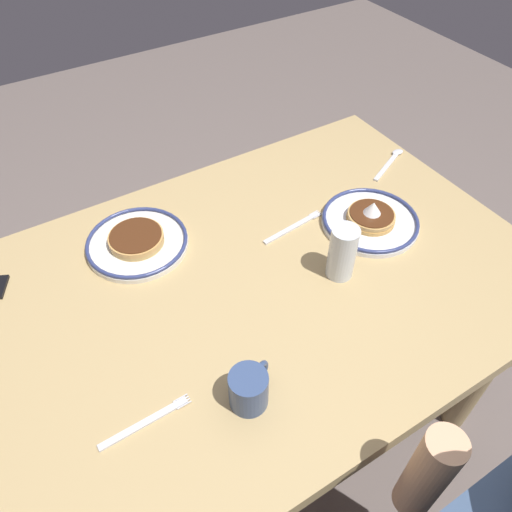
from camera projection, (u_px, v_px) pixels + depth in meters
The scene contains 9 objects.
ground_plane at pixel (257, 415), 1.74m from camera, with size 6.00×6.00×0.00m, color #685C56.
dining_table at pixel (257, 304), 1.28m from camera, with size 1.40×0.96×0.74m.
plate_near_main at pixel (370, 220), 1.34m from camera, with size 0.26×0.26×0.08m.
plate_center_pancakes at pixel (137, 242), 1.28m from camera, with size 0.27×0.27×0.04m.
coffee_mug at pixel (249, 388), 0.96m from camera, with size 0.10×0.08×0.09m.
drinking_glass at pixel (342, 255), 1.18m from camera, with size 0.07×0.07×0.15m.
fork_near at pixel (146, 422), 0.95m from camera, with size 0.19×0.02×0.01m.
fork_far at pixel (293, 227), 1.34m from camera, with size 0.20×0.04×0.01m.
tea_spoon at pixel (392, 160), 1.55m from camera, with size 0.18×0.09×0.01m.
Camera 1 is at (0.42, 0.68, 1.65)m, focal length 34.50 mm.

